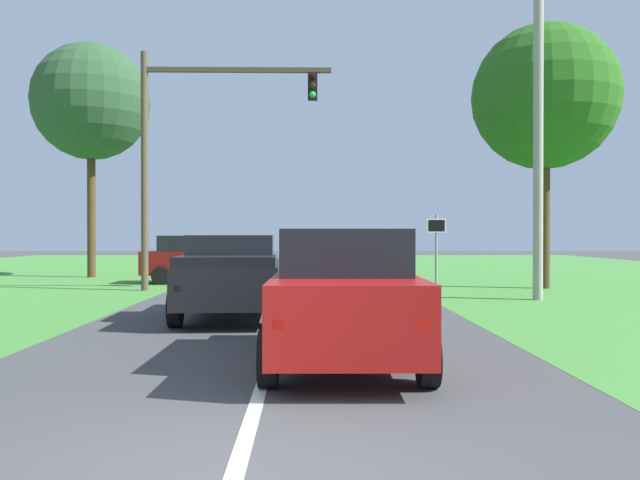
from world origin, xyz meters
TOP-DOWN VIEW (x-y plane):
  - ground_plane at (0.00, 9.51)m, footprint 120.00×120.00m
  - red_suv_near at (1.10, 4.50)m, footprint 2.26×4.69m
  - pickup_truck_lead at (-1.12, 9.64)m, footprint 2.47×5.01m
  - traffic_light at (-3.36, 16.95)m, footprint 6.39×0.40m
  - keep_moving_sign at (4.64, 15.50)m, footprint 0.60×0.09m
  - oak_tree_right at (8.85, 17.59)m, footprint 5.05×5.05m
  - crossing_suv_far at (-3.67, 20.39)m, footprint 4.40×2.15m
  - utility_pole_right at (7.20, 13.62)m, footprint 0.28×0.28m
  - extra_tree_1 at (-8.96, 23.85)m, footprint 5.10×5.10m

SIDE VIEW (x-z plane):
  - ground_plane at x=0.00m, z-range 0.00..0.00m
  - crossing_suv_far at x=-3.67m, z-range 0.04..1.88m
  - pickup_truck_lead at x=-1.12m, z-range 0.03..1.90m
  - red_suv_near at x=1.10m, z-range 0.05..2.01m
  - keep_moving_sign at x=4.64m, z-range 0.35..2.87m
  - utility_pole_right at x=7.20m, z-range 0.00..10.18m
  - traffic_light at x=-3.36m, z-range 1.18..9.20m
  - oak_tree_right at x=8.85m, z-range 2.07..11.29m
  - extra_tree_1 at x=-8.96m, z-range 2.56..12.85m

